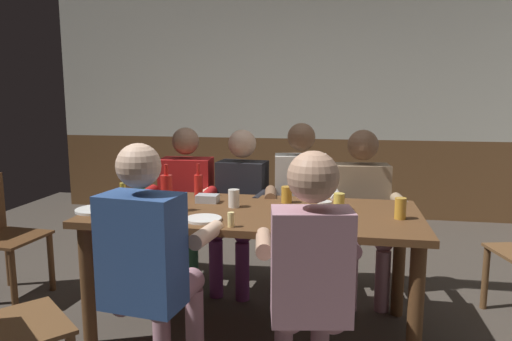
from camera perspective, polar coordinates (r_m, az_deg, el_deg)
name	(u,v)px	position (r m, az deg, el deg)	size (l,w,h in m)	color
ground_plane	(253,330)	(3.14, -0.36, -18.53)	(7.20, 7.20, 0.00)	#423A33
back_wall_upper	(299,66)	(5.75, 5.17, 12.35)	(6.00, 0.12, 1.70)	beige
back_wall_wainscot	(297,176)	(5.83, 4.98, -0.66)	(6.00, 0.12, 0.93)	brown
dining_table	(254,226)	(2.91, -0.30, -6.71)	(1.97, 0.88, 0.76)	brown
person_0	(185,198)	(3.70, -8.52, -3.25)	(0.55, 0.55, 1.20)	#AD1919
person_1	(240,201)	(3.59, -1.98, -3.69)	(0.53, 0.54, 1.19)	black
person_2	(301,201)	(3.52, 5.40, -3.60)	(0.56, 0.56, 1.25)	silver
person_3	(363,205)	(3.51, 12.63, -4.08)	(0.56, 0.54, 1.20)	#997F60
person_4	(150,257)	(2.39, -12.57, -10.06)	(0.54, 0.56, 1.24)	#2D4C84
person_5	(309,267)	(2.24, 6.38, -11.44)	(0.53, 0.56, 1.22)	#B78493
table_candle	(231,220)	(2.52, -3.02, -5.90)	(0.04, 0.04, 0.08)	#F9E08C
condiment_caddy	(208,198)	(3.10, -5.82, -3.35)	(0.14, 0.10, 0.05)	#B2B7BC
plate_0	(204,219)	(2.67, -6.30, -5.80)	(0.20, 0.20, 0.01)	white
plate_1	(96,210)	(3.02, -18.56, -4.48)	(0.25, 0.25, 0.01)	white
bottle_0	(167,192)	(2.88, -10.62, -2.60)	(0.07, 0.07, 0.28)	red
bottle_1	(124,206)	(2.71, -15.57, -4.07)	(0.06, 0.06, 0.22)	gold
bottle_2	(198,185)	(3.26, -6.91, -1.70)	(0.06, 0.06, 0.23)	red
bottle_3	(140,189)	(3.21, -13.74, -2.18)	(0.07, 0.07, 0.20)	#195923
pint_glass_0	(339,202)	(2.93, 9.91, -3.68)	(0.07, 0.07, 0.10)	#E5C64C
pint_glass_1	(324,211)	(2.68, 8.20, -4.77)	(0.08, 0.08, 0.11)	white
pint_glass_2	(287,195)	(3.07, 3.69, -2.89)	(0.07, 0.07, 0.11)	gold
pint_glass_3	(400,208)	(2.80, 16.90, -4.37)	(0.06, 0.06, 0.12)	gold
pint_glass_4	(234,198)	(2.95, -2.67, -3.35)	(0.07, 0.07, 0.11)	white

